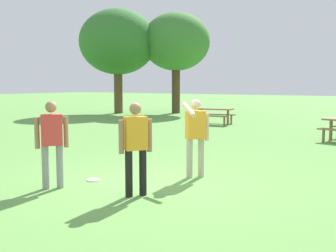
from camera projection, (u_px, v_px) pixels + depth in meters
The scene contains 8 objects.
ground_plane at pixel (151, 183), 8.13m from camera, with size 120.00×120.00×0.00m, color #609947.
person_thrower at pixel (52, 139), 7.66m from camera, with size 0.42×0.49×1.64m.
person_catcher at pixel (196, 132), 8.56m from camera, with size 0.50×0.84×1.64m.
person_bystander at pixel (136, 143), 7.14m from camera, with size 0.39×0.52×1.64m.
frisbee at pixel (94, 180), 8.38m from camera, with size 0.27×0.27×0.03m, color white.
picnic_table_far at pixel (215, 113), 19.75m from camera, with size 1.87×1.63×0.77m.
tree_tall_left at pixel (118, 42), 26.66m from camera, with size 4.96×4.96×6.74m.
tree_broad_center at pixel (176, 42), 26.71m from camera, with size 4.40×4.40×6.52m.
Camera 1 is at (4.50, -6.58, 1.97)m, focal length 44.07 mm.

